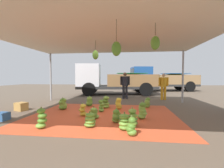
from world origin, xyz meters
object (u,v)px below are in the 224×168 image
(cargo_truck_main, at_px, (113,80))
(cargo_truck_far, at_px, (161,79))
(banana_bunch_11, at_px, (116,116))
(worker_0, at_px, (164,84))
(banana_bunch_3, at_px, (119,104))
(banana_bunch_8, at_px, (42,119))
(banana_bunch_12, at_px, (124,122))
(worker_1, at_px, (125,83))
(banana_bunch_1, at_px, (63,104))
(banana_bunch_5, at_px, (132,127))
(banana_bunch_14, at_px, (94,113))
(banana_bunch_6, at_px, (142,111))
(banana_bunch_4, at_px, (106,103))
(banana_bunch_9, at_px, (101,106))
(crate_1, at_px, (21,107))
(banana_bunch_7, at_px, (89,102))
(banana_bunch_2, at_px, (83,110))
(banana_bunch_13, at_px, (147,103))
(banana_bunch_0, at_px, (133,118))
(crate_0, at_px, (2,116))

(cargo_truck_main, distance_m, cargo_truck_far, 5.89)
(banana_bunch_11, relative_size, worker_0, 0.28)
(banana_bunch_3, distance_m, banana_bunch_8, 3.37)
(banana_bunch_12, height_order, worker_1, worker_1)
(worker_0, bearing_deg, banana_bunch_1, -144.09)
(banana_bunch_11, bearing_deg, banana_bunch_5, -65.30)
(banana_bunch_14, bearing_deg, banana_bunch_11, -24.79)
(banana_bunch_6, bearing_deg, cargo_truck_main, 104.09)
(banana_bunch_4, relative_size, worker_1, 0.34)
(banana_bunch_9, bearing_deg, crate_1, -177.54)
(banana_bunch_12, bearing_deg, cargo_truck_far, 75.45)
(banana_bunch_9, bearing_deg, worker_0, 49.93)
(banana_bunch_5, height_order, worker_0, worker_0)
(banana_bunch_4, height_order, banana_bunch_9, banana_bunch_4)
(banana_bunch_7, height_order, banana_bunch_9, banana_bunch_9)
(banana_bunch_4, relative_size, banana_bunch_6, 0.99)
(banana_bunch_8, height_order, worker_0, worker_0)
(banana_bunch_7, relative_size, worker_0, 0.30)
(banana_bunch_6, xyz_separation_m, banana_bunch_7, (-2.36, 2.03, -0.04))
(cargo_truck_main, relative_size, worker_0, 3.94)
(banana_bunch_9, relative_size, crate_1, 1.18)
(banana_bunch_3, relative_size, banana_bunch_5, 1.11)
(banana_bunch_5, bearing_deg, banana_bunch_2, 135.86)
(cargo_truck_far, relative_size, worker_1, 3.95)
(banana_bunch_11, xyz_separation_m, banana_bunch_14, (-0.78, 0.36, -0.02))
(banana_bunch_13, height_order, banana_bunch_14, banana_bunch_13)
(banana_bunch_8, distance_m, worker_0, 7.44)
(worker_0, height_order, crate_1, worker_0)
(banana_bunch_3, xyz_separation_m, banana_bunch_11, (0.09, -2.04, -0.04))
(worker_0, bearing_deg, banana_bunch_14, -123.67)
(banana_bunch_2, height_order, worker_1, worker_1)
(banana_bunch_11, distance_m, worker_1, 5.41)
(banana_bunch_0, relative_size, banana_bunch_14, 1.25)
(worker_1, bearing_deg, cargo_truck_main, 113.96)
(banana_bunch_5, bearing_deg, banana_bunch_3, 100.28)
(banana_bunch_11, xyz_separation_m, worker_1, (0.07, 5.35, 0.79))
(banana_bunch_6, xyz_separation_m, crate_0, (-4.53, -0.70, -0.14))
(banana_bunch_4, height_order, banana_bunch_5, banana_bunch_4)
(banana_bunch_4, distance_m, worker_0, 4.39)
(banana_bunch_2, relative_size, banana_bunch_14, 1.11)
(banana_bunch_11, bearing_deg, banana_bunch_12, -65.89)
(banana_bunch_5, distance_m, crate_1, 5.12)
(banana_bunch_0, xyz_separation_m, banana_bunch_12, (-0.22, -0.38, -0.03))
(banana_bunch_9, distance_m, banana_bunch_14, 1.06)
(cargo_truck_main, bearing_deg, banana_bunch_8, -96.72)
(banana_bunch_5, bearing_deg, cargo_truck_far, 76.68)
(crate_0, bearing_deg, banana_bunch_12, -6.61)
(cargo_truck_far, height_order, crate_1, cargo_truck_far)
(banana_bunch_1, height_order, banana_bunch_7, banana_bunch_1)
(banana_bunch_2, relative_size, crate_1, 1.07)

